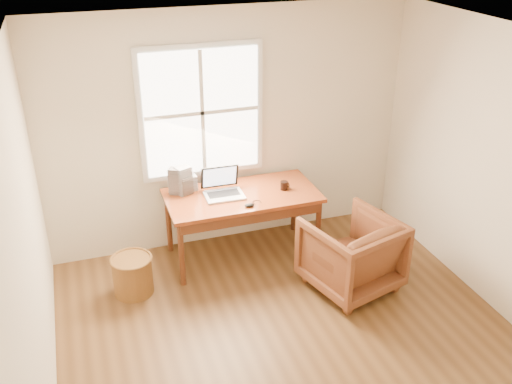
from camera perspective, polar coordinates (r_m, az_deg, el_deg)
room_shell at (r=4.35m, az=4.67°, el=-2.76°), size 4.04×4.54×2.64m
desk at (r=5.99m, az=-1.41°, el=-0.36°), size 1.60×0.80×0.04m
armchair at (r=5.74m, az=9.49°, el=-6.09°), size 1.00×1.02×0.76m
wicker_stool at (r=5.81m, az=-12.22°, el=-8.17°), size 0.47×0.47×0.39m
laptop at (r=5.86m, az=-3.22°, el=0.92°), size 0.44×0.46×0.32m
mouse at (r=5.72m, az=-0.66°, el=-1.32°), size 0.11×0.07×0.03m
coffee_mug at (r=6.07m, az=2.83°, el=0.66°), size 0.10×0.10×0.09m
cd_stack_a at (r=5.99m, az=-7.27°, el=1.18°), size 0.19×0.18×0.30m
cd_stack_b at (r=5.99m, az=-7.07°, el=0.69°), size 0.16×0.15×0.20m
cd_stack_c at (r=5.99m, az=-8.07°, el=1.12°), size 0.16×0.16×0.29m
cd_stack_d at (r=6.07m, az=-6.63°, el=0.93°), size 0.15×0.13×0.17m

